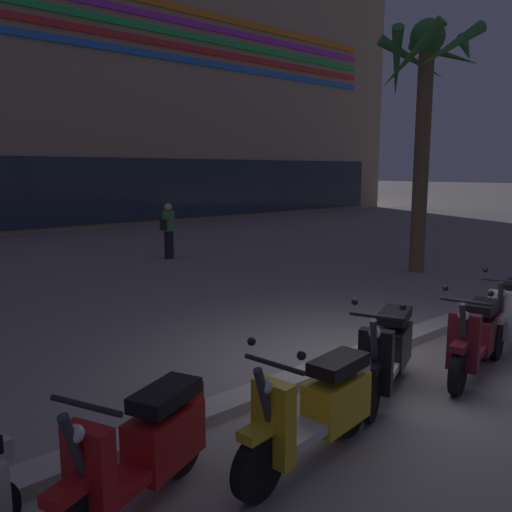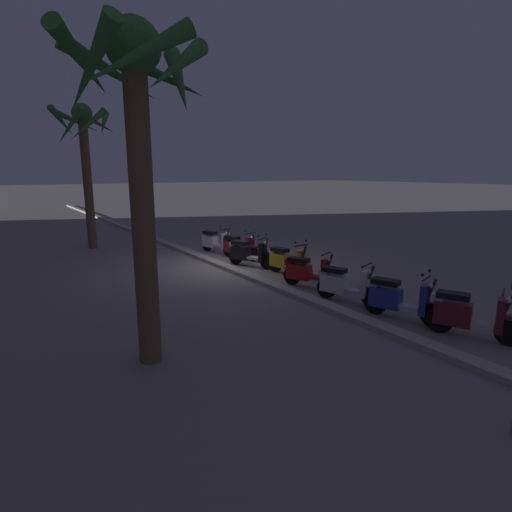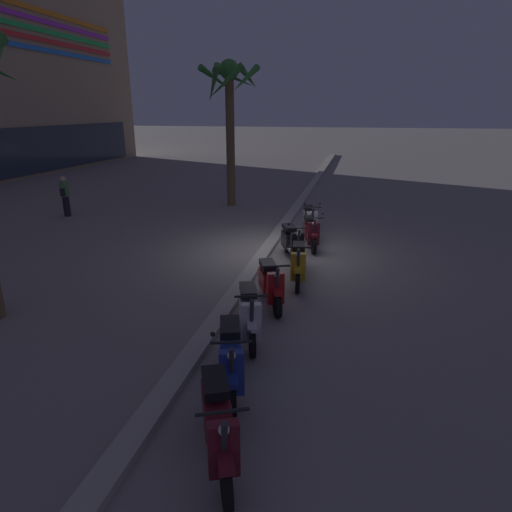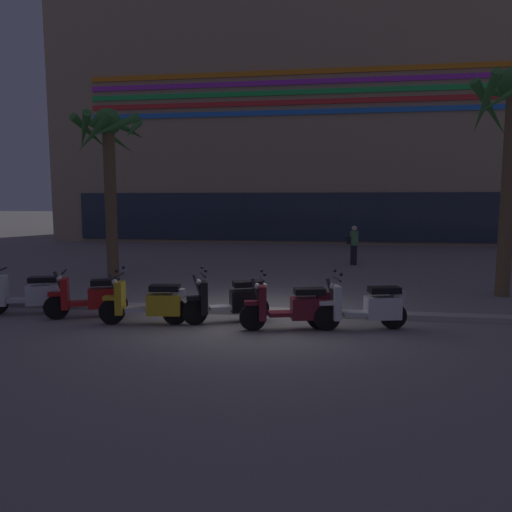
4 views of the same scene
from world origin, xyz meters
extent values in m
plane|color=gray|center=(0.00, 0.00, 0.00)|extent=(200.00, 200.00, 0.00)
cube|color=#ADA89E|center=(0.00, 0.25, 0.06)|extent=(60.00, 0.36, 0.12)
cube|color=tan|center=(4.65, 24.63, 7.56)|extent=(40.11, 14.23, 15.11)
cube|color=#287AEA|center=(4.65, 17.46, 7.53)|extent=(34.09, 0.10, 0.28)
cube|color=red|center=(4.65, 17.46, 8.08)|extent=(34.09, 0.10, 0.28)
cube|color=#23CC51|center=(4.65, 17.46, 8.63)|extent=(34.09, 0.10, 0.28)
cube|color=#B733D6|center=(4.65, 17.46, 9.18)|extent=(34.09, 0.10, 0.28)
cube|color=#283342|center=(4.65, 17.47, 1.60)|extent=(36.10, 0.12, 2.80)
cylinder|color=black|center=(-3.03, -0.39, 0.26)|extent=(0.52, 0.29, 0.52)
cube|color=red|center=(-3.63, -0.64, 0.32)|extent=(0.66, 0.49, 0.08)
cube|color=red|center=(-3.23, -0.47, 0.42)|extent=(0.75, 0.56, 0.42)
cube|color=black|center=(-3.21, -0.46, 0.76)|extent=(0.67, 0.51, 0.12)
cube|color=red|center=(-3.98, -0.78, 0.55)|extent=(0.26, 0.37, 0.66)
cube|color=red|center=(-4.14, -0.85, 0.55)|extent=(0.36, 0.27, 0.08)
cylinder|color=#333338|center=(-4.05, -0.81, 0.70)|extent=(0.29, 0.17, 0.69)
cylinder|color=black|center=(-3.98, -0.78, 1.02)|extent=(0.25, 0.53, 0.04)
sphere|color=white|center=(-4.07, -0.82, 0.88)|extent=(0.12, 0.12, 0.12)
cube|color=red|center=(-2.95, -0.36, 0.66)|extent=(0.30, 0.28, 0.16)
cylinder|color=black|center=(-2.80, -1.07, 0.26)|extent=(0.53, 0.17, 0.52)
cylinder|color=black|center=(-1.51, -0.90, 0.26)|extent=(0.53, 0.17, 0.52)
cube|color=silver|center=(-2.20, -0.99, 0.32)|extent=(0.63, 0.36, 0.08)
cube|color=gold|center=(-1.73, -0.93, 0.42)|extent=(0.72, 0.41, 0.42)
cube|color=black|center=(-1.71, -0.93, 0.76)|extent=(0.63, 0.38, 0.12)
cube|color=gold|center=(-2.62, -1.05, 0.55)|extent=(0.18, 0.36, 0.66)
cube|color=gold|center=(-2.80, -1.07, 0.55)|extent=(0.34, 0.20, 0.08)
cylinder|color=#333338|center=(-2.70, -1.06, 0.70)|extent=(0.29, 0.11, 0.69)
cylinder|color=black|center=(-2.62, -1.05, 1.02)|extent=(0.11, 0.56, 0.04)
sphere|color=white|center=(-2.72, -1.06, 0.88)|extent=(0.12, 0.12, 0.12)
cube|color=silver|center=(-1.43, -0.89, 0.66)|extent=(0.26, 0.23, 0.16)
sphere|color=black|center=(-2.57, -1.28, 1.14)|extent=(0.07, 0.07, 0.07)
sphere|color=black|center=(-2.63, -0.81, 1.14)|extent=(0.07, 0.07, 0.07)
cylinder|color=black|center=(-1.11, -0.86, 0.26)|extent=(0.52, 0.29, 0.52)
cylinder|color=black|center=(0.10, -0.35, 0.26)|extent=(0.52, 0.29, 0.52)
cube|color=silver|center=(-0.55, -0.62, 0.32)|extent=(0.66, 0.49, 0.08)
cube|color=black|center=(-0.11, -0.43, 0.44)|extent=(0.75, 0.56, 0.45)
cube|color=black|center=(-0.09, -0.43, 0.80)|extent=(0.67, 0.51, 0.12)
cube|color=black|center=(-0.95, -0.79, 0.55)|extent=(0.26, 0.37, 0.66)
cube|color=black|center=(-1.11, -0.86, 0.55)|extent=(0.36, 0.27, 0.08)
cylinder|color=#333338|center=(-1.02, -0.82, 0.70)|extent=(0.29, 0.17, 0.69)
cylinder|color=black|center=(-0.95, -0.79, 1.02)|extent=(0.25, 0.53, 0.04)
sphere|color=white|center=(-1.04, -0.83, 0.88)|extent=(0.12, 0.12, 0.12)
cube|color=silver|center=(0.17, -0.32, 0.70)|extent=(0.30, 0.28, 0.16)
sphere|color=black|center=(-0.83, -1.00, 1.14)|extent=(0.07, 0.07, 0.07)
sphere|color=black|center=(-1.02, -0.56, 1.14)|extent=(0.07, 0.07, 0.07)
cylinder|color=black|center=(0.13, -1.13, 0.26)|extent=(0.53, 0.22, 0.52)
cylinder|color=black|center=(1.40, -0.81, 0.26)|extent=(0.53, 0.22, 0.52)
cube|color=maroon|center=(0.72, -0.98, 0.32)|extent=(0.65, 0.42, 0.08)
cube|color=maroon|center=(1.19, -0.86, 0.42)|extent=(0.74, 0.47, 0.42)
cube|color=black|center=(1.21, -0.86, 0.76)|extent=(0.65, 0.44, 0.12)
cube|color=maroon|center=(0.30, -1.08, 0.55)|extent=(0.22, 0.36, 0.66)
cube|color=maroon|center=(0.13, -1.13, 0.55)|extent=(0.35, 0.23, 0.08)
cylinder|color=#333338|center=(0.22, -1.10, 0.70)|extent=(0.29, 0.14, 0.69)
cylinder|color=black|center=(0.30, -1.08, 1.02)|extent=(0.17, 0.55, 0.04)
sphere|color=white|center=(0.20, -1.11, 0.88)|extent=(0.12, 0.12, 0.12)
cube|color=maroon|center=(1.48, -0.79, 0.66)|extent=(0.28, 0.25, 0.16)
sphere|color=black|center=(0.38, -1.31, 1.14)|extent=(0.07, 0.07, 0.07)
sphere|color=black|center=(0.26, -0.84, 1.14)|extent=(0.07, 0.07, 0.07)
cylinder|color=black|center=(1.55, -0.91, 0.26)|extent=(0.53, 0.21, 0.52)
cube|color=silver|center=(2.15, -0.78, 0.32)|extent=(0.65, 0.41, 0.08)
cube|color=white|center=(1.73, -0.87, 0.55)|extent=(0.21, 0.36, 0.66)
cube|color=white|center=(1.55, -0.91, 0.55)|extent=(0.35, 0.23, 0.08)
cylinder|color=#333338|center=(1.65, -0.89, 0.70)|extent=(0.29, 0.13, 0.69)
cylinder|color=black|center=(1.73, -0.87, 1.02)|extent=(0.16, 0.56, 0.04)
sphere|color=white|center=(1.63, -0.89, 0.88)|extent=(0.12, 0.12, 0.12)
sphere|color=black|center=(1.70, -0.63, 1.14)|extent=(0.07, 0.07, 0.07)
cylinder|color=brown|center=(6.20, 3.14, 2.75)|extent=(0.36, 0.36, 5.50)
sphere|color=#3D8438|center=(6.20, 3.14, 5.50)|extent=(0.80, 0.80, 0.80)
cone|color=#3D8438|center=(7.07, 3.20, 5.25)|extent=(0.41, 1.86, 0.96)
cone|color=#3D8438|center=(6.67, 3.82, 5.17)|extent=(1.64, 1.25, 1.10)
cone|color=#3D8438|center=(5.83, 3.69, 4.94)|extent=(1.43, 1.09, 1.51)
cone|color=#3D8438|center=(5.50, 3.10, 4.98)|extent=(0.37, 1.61, 1.45)
cone|color=#3D8438|center=(5.91, 2.39, 5.12)|extent=(1.74, 0.90, 1.20)
cone|color=#3D8438|center=(6.67, 2.44, 5.19)|extent=(1.66, 1.24, 1.06)
cylinder|color=black|center=(2.67, 8.81, 0.39)|extent=(0.26, 0.26, 0.78)
cylinder|color=#4C8C4C|center=(2.67, 8.81, 1.06)|extent=(0.34, 0.34, 0.55)
sphere|color=beige|center=(2.67, 8.81, 1.44)|extent=(0.21, 0.21, 0.21)
cube|color=black|center=(2.46, 8.75, 0.98)|extent=(0.16, 0.19, 0.28)
camera|label=1|loc=(-5.22, -3.78, 2.46)|focal=36.91mm
camera|label=2|loc=(-11.91, 6.76, 3.22)|focal=28.48mm
camera|label=3|loc=(-11.98, -2.27, 3.95)|focal=30.66mm
camera|label=4|loc=(1.45, -9.94, 2.51)|focal=32.90mm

